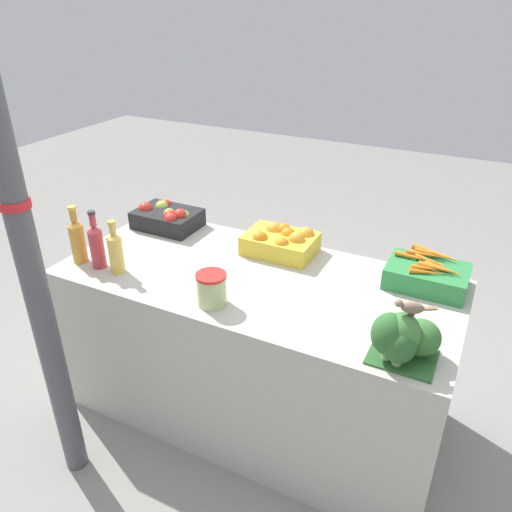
% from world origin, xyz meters
% --- Properties ---
extents(ground_plane, '(10.00, 10.00, 0.00)m').
position_xyz_m(ground_plane, '(0.00, 0.00, 0.00)').
color(ground_plane, gray).
extents(market_table, '(1.72, 0.78, 0.77)m').
position_xyz_m(market_table, '(0.00, 0.00, 0.38)').
color(market_table, '#B7B2A8').
rests_on(market_table, ground_plane).
extents(support_pole, '(0.10, 0.10, 2.25)m').
position_xyz_m(support_pole, '(-0.56, -0.66, 1.13)').
color(support_pole, '#4C4C51').
rests_on(support_pole, ground_plane).
extents(apple_crate, '(0.32, 0.23, 0.13)m').
position_xyz_m(apple_crate, '(-0.64, 0.25, 0.82)').
color(apple_crate, black).
rests_on(apple_crate, market_table).
extents(orange_crate, '(0.32, 0.23, 0.13)m').
position_xyz_m(orange_crate, '(0.01, 0.26, 0.82)').
color(orange_crate, gold).
rests_on(orange_crate, market_table).
extents(carrot_crate, '(0.32, 0.25, 0.13)m').
position_xyz_m(carrot_crate, '(0.67, 0.25, 0.82)').
color(carrot_crate, '#2D8442').
rests_on(carrot_crate, market_table).
extents(broccoli_pile, '(0.22, 0.21, 0.19)m').
position_xyz_m(broccoli_pile, '(0.68, -0.28, 0.86)').
color(broccoli_pile, '#2D602D').
rests_on(broccoli_pile, market_table).
extents(juice_bottle_amber, '(0.07, 0.07, 0.27)m').
position_xyz_m(juice_bottle_amber, '(-0.78, -0.24, 0.88)').
color(juice_bottle_amber, gold).
rests_on(juice_bottle_amber, market_table).
extents(juice_bottle_ruby, '(0.06, 0.06, 0.27)m').
position_xyz_m(juice_bottle_ruby, '(-0.66, -0.24, 0.88)').
color(juice_bottle_ruby, '#B2333D').
rests_on(juice_bottle_ruby, market_table).
extents(juice_bottle_golden, '(0.06, 0.06, 0.24)m').
position_xyz_m(juice_bottle_golden, '(-0.56, -0.24, 0.87)').
color(juice_bottle_golden, gold).
rests_on(juice_bottle_golden, market_table).
extents(pickle_jar, '(0.12, 0.12, 0.13)m').
position_xyz_m(pickle_jar, '(-0.06, -0.27, 0.83)').
color(pickle_jar, '#B2C684').
rests_on(pickle_jar, market_table).
extents(sparrow_bird, '(0.13, 0.06, 0.05)m').
position_xyz_m(sparrow_bird, '(0.69, -0.28, 0.98)').
color(sparrow_bird, '#4C3D2D').
rests_on(sparrow_bird, broccoli_pile).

